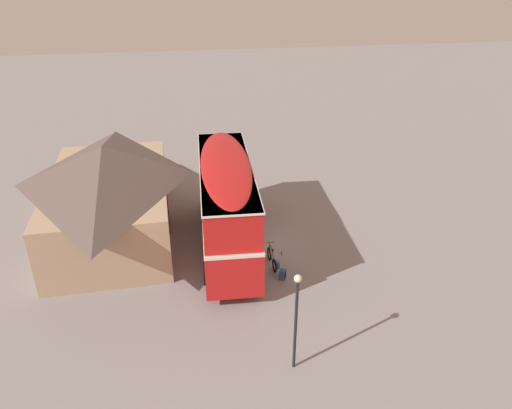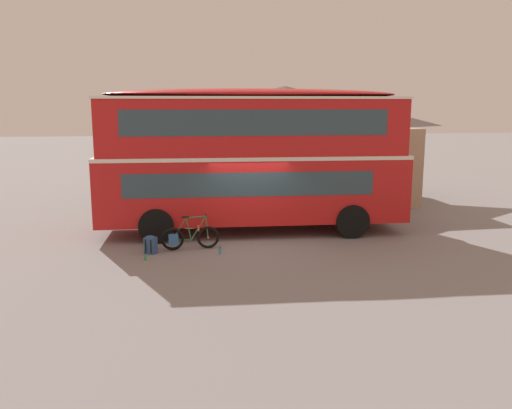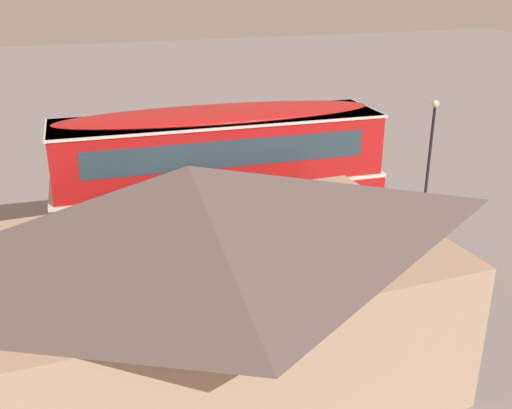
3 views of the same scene
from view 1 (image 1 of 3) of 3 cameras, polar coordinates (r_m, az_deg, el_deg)
name	(u,v)px [view 1 (image 1 of 3)]	position (r m, az deg, el deg)	size (l,w,h in m)	color
ground_plane	(254,246)	(25.29, -0.18, -4.99)	(120.00, 120.00, 0.00)	gray
double_decker_bus	(227,201)	(24.07, -3.53, 0.41)	(10.24, 2.98, 4.79)	black
touring_bicycle	(273,260)	(23.58, 1.98, -6.58)	(1.74, 0.52, 1.06)	black
backpack_on_ground	(283,274)	(22.80, 3.18, -8.25)	(0.40, 0.38, 0.53)	#2D4C7A
water_bottle_blue_sports	(282,253)	(24.57, 3.06, -5.82)	(0.07, 0.07, 0.22)	#338CBF
water_bottle_green_metal	(297,277)	(22.94, 4.93, -8.61)	(0.07, 0.07, 0.21)	green
pub_building	(109,190)	(26.40, -17.16, 1.61)	(11.06, 6.70, 5.08)	tan
street_lamp	(296,312)	(17.09, 4.82, -12.59)	(0.28, 0.28, 4.15)	black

